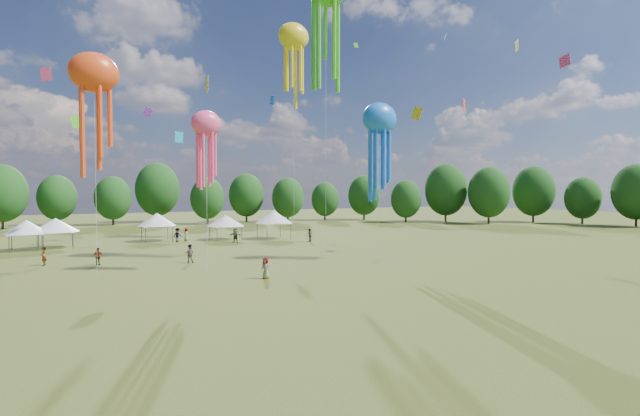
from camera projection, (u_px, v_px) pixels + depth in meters
ground at (556, 408)px, 14.88m from camera, size 300.00×300.00×0.00m
spectator_near at (190, 254)px, 44.91m from camera, size 1.09×0.98×1.82m
spectators_far at (211, 240)px, 57.89m from camera, size 31.94×32.73×1.93m
festival_tents at (165, 221)px, 62.30m from camera, size 35.88×10.21×4.22m
show_kites at (222, 62)px, 47.85m from camera, size 42.85×26.47×31.79m
treeline at (140, 194)px, 67.26m from camera, size 201.57×95.24×13.43m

